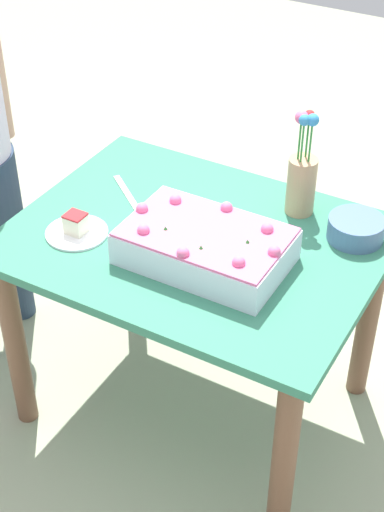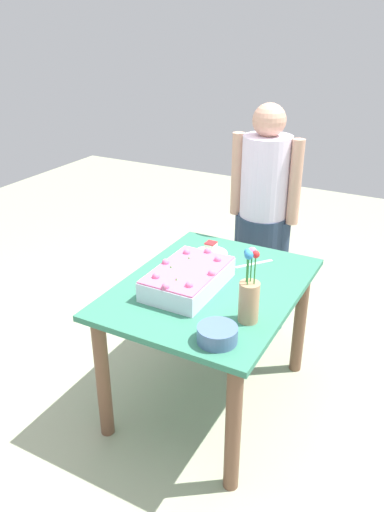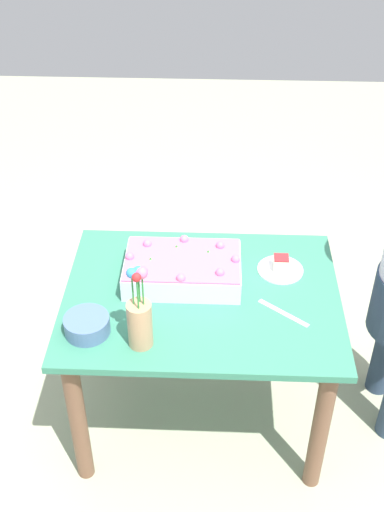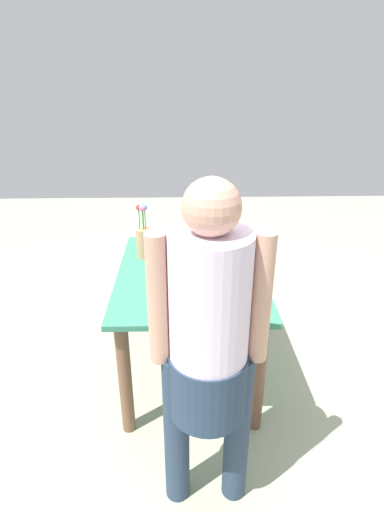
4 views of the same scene
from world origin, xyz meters
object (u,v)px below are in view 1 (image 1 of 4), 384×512
Objects in this scene: cake_knife at (127,193)px; fruit_bowl at (356,229)px; serving_plate_with_slice at (76,229)px; flower_vase at (302,178)px; sheet_cake at (205,246)px.

cake_knife is 0.75m from fruit_bowl.
cake_knife is (-0.01, -0.27, -0.02)m from serving_plate_with_slice.
flower_vase reaches higher than serving_plate_with_slice.
sheet_cake reaches higher than fruit_bowl.
flower_vase is (-0.53, -0.18, 0.12)m from cake_knife.
serving_plate_with_slice reaches higher than cake_knife.
serving_plate_with_slice is 0.84m from fruit_bowl.
sheet_cake is 0.47m from fruit_bowl.
cake_knife is 0.65× the size of flower_vase.
sheet_cake is 2.75× the size of fruit_bowl.
fruit_bowl reaches higher than cake_knife.
flower_vase is at bearing -140.20° from serving_plate_with_slice.
sheet_cake is 0.41m from serving_plate_with_slice.
serving_plate_with_slice is 0.85× the size of cake_knife.
sheet_cake reaches higher than cake_knife.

